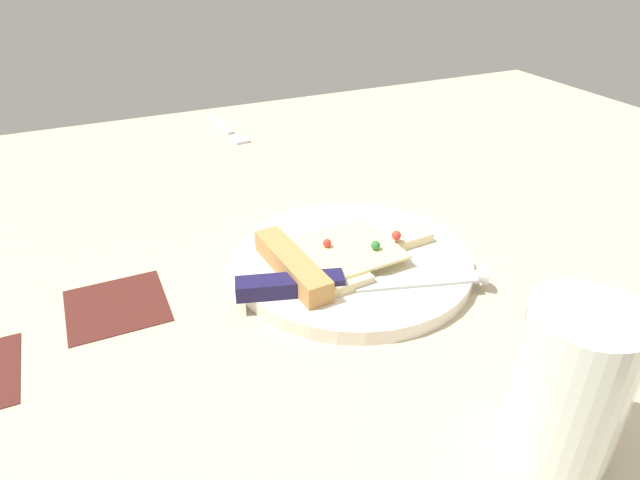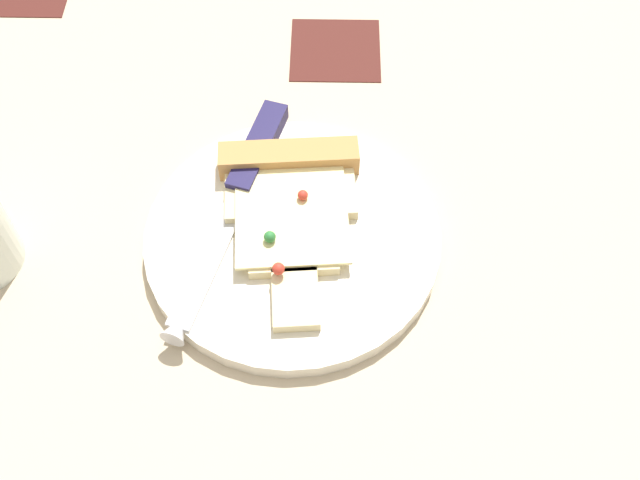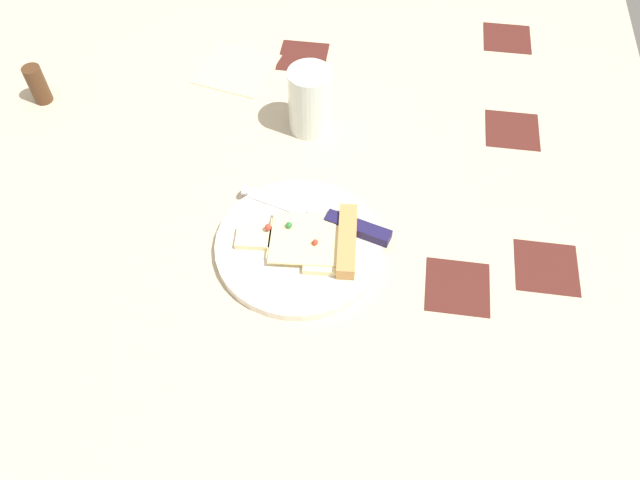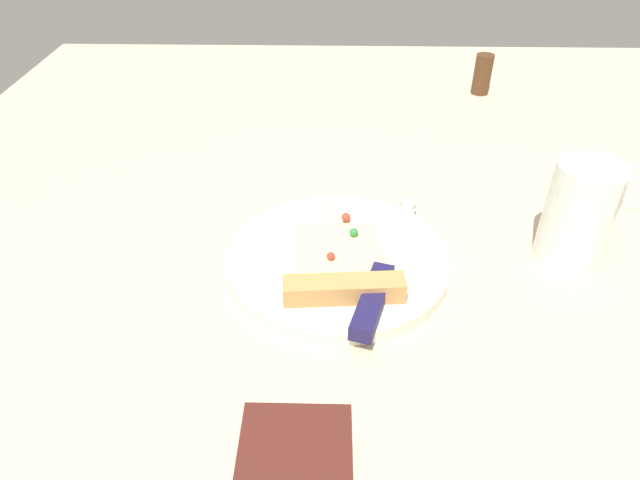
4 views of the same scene
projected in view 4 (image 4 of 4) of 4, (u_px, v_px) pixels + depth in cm
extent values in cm
cube|color=#C6B293|center=(383.00, 226.00, 71.22)|extent=(132.96, 132.96, 3.00)
cube|color=#4C1E19|center=(295.00, 453.00, 44.03)|extent=(9.00, 9.00, 0.20)
cylinder|color=silver|center=(338.00, 259.00, 62.13)|extent=(24.45, 24.45, 1.48)
cube|color=beige|center=(341.00, 274.00, 58.18)|extent=(11.42, 6.82, 1.00)
cube|color=beige|center=(337.00, 242.00, 62.59)|extent=(7.60, 6.13, 1.00)
cube|color=beige|center=(334.00, 217.00, 66.60)|extent=(3.98, 5.46, 1.00)
cube|color=#F2E099|center=(339.00, 251.00, 60.20)|extent=(9.93, 10.67, 0.30)
cube|color=tan|center=(344.00, 289.00, 55.42)|extent=(12.16, 3.50, 2.20)
sphere|color=red|center=(331.00, 256.00, 58.60)|extent=(0.87, 0.87, 0.87)
sphere|color=red|center=(346.00, 217.00, 64.27)|extent=(0.99, 0.99, 0.99)
sphere|color=#2D7A38|center=(354.00, 232.00, 61.90)|extent=(0.96, 0.96, 0.96)
cube|color=silver|center=(397.00, 236.00, 64.07)|extent=(5.32, 12.07, 0.30)
cone|color=silver|center=(407.00, 209.00, 68.66)|extent=(2.49, 2.49, 2.00)
cube|color=#1E1947|center=(373.00, 301.00, 54.51)|extent=(4.95, 10.21, 1.60)
cylinder|color=silver|center=(579.00, 214.00, 60.38)|extent=(7.18, 7.18, 11.54)
cylinder|color=#4C2D19|center=(482.00, 74.00, 100.12)|extent=(3.13, 3.13, 7.00)
cube|color=beige|center=(625.00, 184.00, 76.21)|extent=(15.46, 15.46, 0.40)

